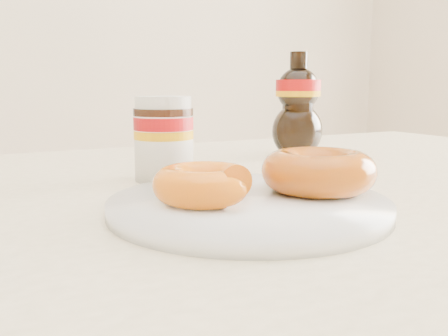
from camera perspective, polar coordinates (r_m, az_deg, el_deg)
name	(u,v)px	position (r m, az deg, el deg)	size (l,w,h in m)	color
dining_table	(246,259)	(0.60, 2.57, -10.30)	(1.40, 0.90, 0.75)	#FAE8BE
plate	(248,205)	(0.47, 2.81, -4.22)	(0.27, 0.27, 0.01)	white
donut_bitten	(204,184)	(0.46, -2.28, -1.83)	(0.09, 0.09, 0.03)	orange
donut_whole	(318,171)	(0.51, 10.73, -0.34)	(0.11, 0.11, 0.04)	#AD530B
nutella_jar	(164,135)	(0.63, -6.90, 3.75)	(0.07, 0.07, 0.11)	white
syrup_bottle	(298,105)	(0.85, 8.43, 7.19)	(0.09, 0.08, 0.17)	black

